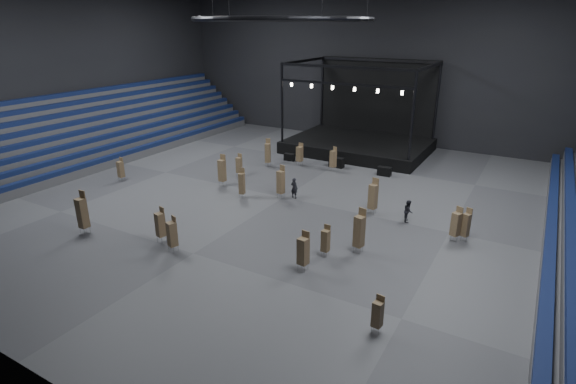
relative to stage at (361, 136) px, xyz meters
The scene contains 29 objects.
floor 16.30m from the stage, 90.00° to the right, with size 50.00×50.00×0.00m, color #49494B.
wall_back 8.93m from the stage, 90.00° to the left, with size 50.00×0.20×18.00m, color black.
wall_left 30.75m from the stage, 147.00° to the right, with size 0.20×42.00×18.00m, color black.
bleachers_left 28.10m from the stage, 144.71° to the right, with size 7.20×40.00×6.40m.
stage is the anchor object (origin of this frame).
truss_ring 19.93m from the stage, 90.00° to the right, with size 12.30×12.30×5.15m.
flight_case_left 8.70m from the stage, 122.15° to the right, with size 1.04×0.52×0.69m, color black.
flight_case_mid 7.01m from the stage, 87.46° to the right, with size 1.38×0.69×0.92m, color black.
flight_case_right 8.79m from the stage, 54.70° to the right, with size 1.18×0.59×0.79m, color black.
chair_stack_0 17.44m from the stage, 109.36° to the right, with size 0.53×0.53×2.68m.
chair_stack_1 24.12m from the stage, 73.45° to the right, with size 0.45×0.45×1.97m.
chair_stack_2 17.36m from the stage, 65.91° to the right, with size 0.62×0.62×2.66m.
chair_stack_3 21.72m from the stage, 51.46° to the right, with size 0.54×0.54×2.18m.
chair_stack_4 24.31m from the stage, 125.17° to the right, with size 0.49×0.49×2.08m.
chair_stack_5 15.04m from the stage, 113.47° to the right, with size 0.44×0.44×2.07m.
chair_stack_6 26.67m from the stage, 95.83° to the right, with size 0.60×0.60×2.30m.
chair_stack_7 27.15m from the stage, 92.49° to the right, with size 0.62×0.62×2.27m.
chair_stack_8 29.21m from the stage, 105.65° to the right, with size 0.53×0.53×2.90m.
chair_stack_9 26.03m from the stage, 75.49° to the right, with size 0.59×0.59×2.34m.
chair_stack_10 16.42m from the stage, 90.48° to the right, with size 0.57×0.57×2.63m.
chair_stack_11 8.25m from the stage, 86.36° to the right, with size 0.63×0.63×2.28m.
chair_stack_12 8.74m from the stage, 109.76° to the right, with size 0.57×0.57×2.17m.
chair_stack_13 23.30m from the stage, 68.93° to the right, with size 0.62×0.62×2.80m.
chair_stack_14 11.33m from the stage, 118.69° to the right, with size 0.60×0.60×2.65m.
chair_stack_15 21.66m from the stage, 53.14° to the right, with size 0.62×0.62×2.27m.
chair_stack_16 18.10m from the stage, 98.79° to the right, with size 0.52×0.52×2.39m.
chair_stack_17 30.60m from the stage, 67.30° to the right, with size 0.46×0.46×1.84m.
man_center 15.91m from the stage, 87.30° to the right, with size 0.59×0.39×1.62m, color black.
crew_member 18.57m from the stage, 58.71° to the right, with size 0.75×0.58×1.54m, color black.
Camera 1 is at (16.59, -28.06, 12.78)m, focal length 28.00 mm.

